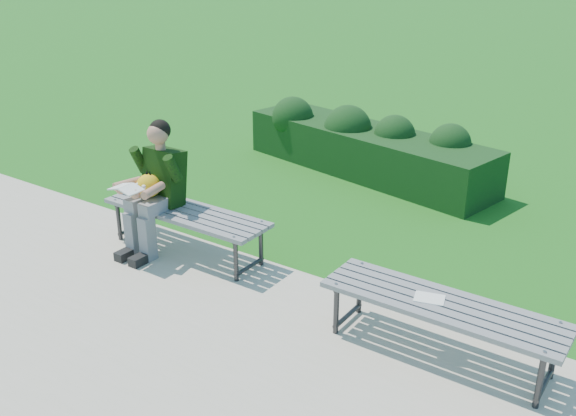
{
  "coord_description": "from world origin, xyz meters",
  "views": [
    {
      "loc": [
        3.49,
        -4.5,
        2.92
      ],
      "look_at": [
        0.5,
        -0.17,
        0.72
      ],
      "focal_mm": 40.0,
      "sensor_mm": 36.0,
      "label": 1
    }
  ],
  "objects_px": {
    "bench_right": "(442,309)",
    "seated_boy": "(155,184)",
    "bench_left": "(186,215)",
    "paper_sheet": "(429,298)",
    "hedge": "(364,145)"
  },
  "relations": [
    {
      "from": "bench_right",
      "to": "seated_boy",
      "type": "height_order",
      "value": "seated_boy"
    },
    {
      "from": "bench_right",
      "to": "bench_left",
      "type": "bearing_deg",
      "value": 175.51
    },
    {
      "from": "bench_right",
      "to": "seated_boy",
      "type": "xyz_separation_m",
      "value": [
        -3.05,
        0.12,
        0.3
      ]
    },
    {
      "from": "bench_right",
      "to": "seated_boy",
      "type": "bearing_deg",
      "value": 177.71
    },
    {
      "from": "seated_boy",
      "to": "paper_sheet",
      "type": "bearing_deg",
      "value": -2.37
    },
    {
      "from": "paper_sheet",
      "to": "seated_boy",
      "type": "bearing_deg",
      "value": 177.63
    },
    {
      "from": "bench_left",
      "to": "seated_boy",
      "type": "distance_m",
      "value": 0.43
    },
    {
      "from": "bench_right",
      "to": "seated_boy",
      "type": "relative_size",
      "value": 1.37
    },
    {
      "from": "bench_right",
      "to": "paper_sheet",
      "type": "height_order",
      "value": "bench_right"
    },
    {
      "from": "bench_left",
      "to": "seated_boy",
      "type": "xyz_separation_m",
      "value": [
        -0.3,
        -0.09,
        0.3
      ]
    },
    {
      "from": "bench_right",
      "to": "seated_boy",
      "type": "distance_m",
      "value": 3.07
    },
    {
      "from": "seated_boy",
      "to": "paper_sheet",
      "type": "height_order",
      "value": "seated_boy"
    },
    {
      "from": "paper_sheet",
      "to": "bench_right",
      "type": "bearing_deg",
      "value": 0.0
    },
    {
      "from": "hedge",
      "to": "seated_boy",
      "type": "relative_size",
      "value": 2.85
    },
    {
      "from": "bench_left",
      "to": "bench_right",
      "type": "xyz_separation_m",
      "value": [
        2.75,
        -0.22,
        0.0
      ]
    }
  ]
}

